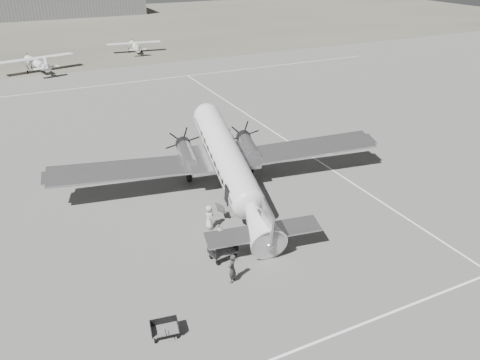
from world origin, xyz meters
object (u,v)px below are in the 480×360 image
(baggage_cart_far, at_px, (165,329))
(ground_crew, at_px, (232,269))
(passenger, at_px, (209,217))
(dc3_airliner, at_px, (229,164))
(light_plane_right, at_px, (135,47))
(baggage_cart_near, at_px, (223,251))
(ramp_agent, at_px, (220,240))
(light_plane_left, at_px, (37,64))
(hangar_main, at_px, (66,3))

(baggage_cart_far, distance_m, ground_crew, 5.53)
(baggage_cart_far, distance_m, passenger, 10.41)
(dc3_airliner, height_order, passenger, dc3_airliner)
(light_plane_right, bearing_deg, baggage_cart_near, -94.24)
(baggage_cart_far, height_order, ramp_agent, ramp_agent)
(dc3_airliner, bearing_deg, light_plane_left, 110.71)
(hangar_main, xyz_separation_m, ramp_agent, (-7.03, -124.67, -2.37))
(hangar_main, distance_m, ground_crew, 128.04)
(light_plane_right, height_order, passenger, light_plane_right)
(dc3_airliner, bearing_deg, hangar_main, 97.40)
(light_plane_right, relative_size, ground_crew, 5.25)
(hangar_main, bearing_deg, light_plane_left, -101.36)
(hangar_main, distance_m, baggage_cart_near, 125.65)
(ground_crew, bearing_deg, light_plane_right, -142.92)
(dc3_airliner, bearing_deg, baggage_cart_far, -117.86)
(hangar_main, distance_m, baggage_cart_far, 130.86)
(hangar_main, distance_m, ramp_agent, 124.90)
(light_plane_right, distance_m, ramp_agent, 66.22)
(light_plane_left, bearing_deg, ground_crew, -98.48)
(baggage_cart_far, bearing_deg, passenger, 63.72)
(dc3_airliner, distance_m, ramp_agent, 8.07)
(ground_crew, bearing_deg, hangar_main, -136.60)
(light_plane_left, distance_m, ramp_agent, 57.30)
(baggage_cart_near, bearing_deg, light_plane_left, 87.73)
(ground_crew, xyz_separation_m, passenger, (1.05, 6.07, -0.04))
(light_plane_left, relative_size, baggage_cart_far, 8.15)
(ramp_agent, bearing_deg, light_plane_left, -8.20)
(light_plane_left, height_order, ground_crew, light_plane_left)
(light_plane_right, relative_size, ramp_agent, 5.37)
(light_plane_right, bearing_deg, passenger, -94.28)
(light_plane_left, bearing_deg, baggage_cart_near, -97.79)
(light_plane_left, bearing_deg, passenger, -96.74)
(passenger, bearing_deg, dc3_airliner, -46.64)
(hangar_main, xyz_separation_m, baggage_cart_far, (-12.54, -130.22, -2.88))
(hangar_main, bearing_deg, dc3_airliner, -91.56)
(hangar_main, height_order, light_plane_right, hangar_main)
(baggage_cart_near, height_order, baggage_cart_far, baggage_cart_near)
(hangar_main, xyz_separation_m, light_plane_left, (-13.61, -67.76, -2.04))
(dc3_airliner, xyz_separation_m, light_plane_right, (7.33, 58.37, -1.62))
(hangar_main, relative_size, ground_crew, 22.16)
(passenger, bearing_deg, ramp_agent, 164.60)
(light_plane_left, height_order, baggage_cart_far, light_plane_left)
(ramp_agent, bearing_deg, ground_crew, 154.61)
(light_plane_left, relative_size, light_plane_right, 1.22)
(light_plane_left, bearing_deg, ramp_agent, -97.59)
(dc3_airliner, distance_m, baggage_cart_far, 15.72)
(light_plane_left, bearing_deg, baggage_cart_far, -103.21)
(baggage_cart_near, xyz_separation_m, passenger, (0.58, 3.69, 0.40))
(light_plane_left, distance_m, passenger, 54.43)
(dc3_airliner, height_order, baggage_cart_far, dc3_airliner)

